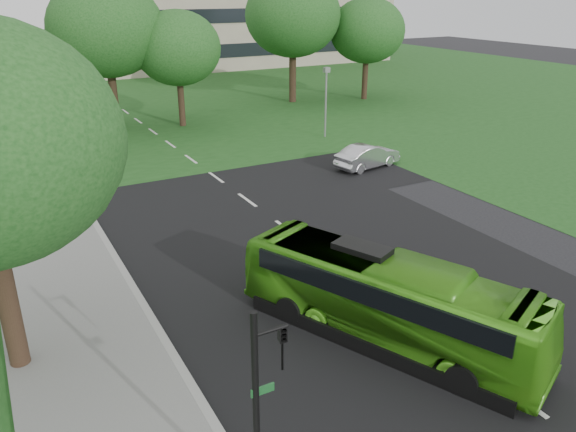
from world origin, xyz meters
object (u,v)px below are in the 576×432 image
object	(u,v)px
tree_park_b	(106,28)
bus	(387,300)
tree_park_e	(367,31)
camera_pole	(326,93)
sedan	(368,156)
tree_park_c	(177,48)
tree_park_d	(293,16)
traffic_light	(263,401)

from	to	relation	value
tree_park_b	bus	bearing A→B (deg)	-88.80
tree_park_e	camera_pole	bearing A→B (deg)	-136.25
tree_park_e	bus	size ratio (longest dim) A/B	0.97
tree_park_b	sedan	xyz separation A→B (m)	(10.27, -16.79, -6.32)
tree_park_b	tree_park_c	distance (m)	4.96
tree_park_b	bus	world-z (taller)	tree_park_b
tree_park_b	camera_pole	world-z (taller)	tree_park_b
tree_park_c	sedan	world-z (taller)	tree_park_c
tree_park_e	camera_pole	world-z (taller)	tree_park_e
bus	camera_pole	xyz separation A→B (m)	(11.32, 21.18, 1.76)
tree_park_d	camera_pole	distance (m)	13.80
tree_park_c	bus	world-z (taller)	tree_park_c
tree_park_b	camera_pole	bearing A→B (deg)	-38.73
bus	sedan	xyz separation A→B (m)	(9.62, 13.99, -0.60)
tree_park_e	tree_park_d	bearing A→B (deg)	162.95
traffic_light	sedan	bearing A→B (deg)	53.11
tree_park_d	traffic_light	size ratio (longest dim) A/B	2.37
tree_park_b	tree_park_d	bearing A→B (deg)	9.63
tree_park_d	sedan	xyz separation A→B (m)	(-6.05, -19.56, -6.68)
tree_park_c	camera_pole	xyz separation A→B (m)	(7.48, -8.02, -2.55)
tree_park_d	tree_park_b	bearing A→B (deg)	-170.37
tree_park_b	tree_park_d	distance (m)	16.56
tree_park_d	sedan	size ratio (longest dim) A/B	2.66
tree_park_c	camera_pole	distance (m)	11.26
tree_park_c	tree_park_e	bearing A→B (deg)	7.32
sedan	camera_pole	size ratio (longest dim) A/B	0.87
tree_park_e	bus	bearing A→B (deg)	-125.07
tree_park_e	bus	xyz separation A→B (m)	(-22.16, -31.56, -4.77)
tree_park_c	sedan	distance (m)	17.00
bus	camera_pole	world-z (taller)	camera_pole
tree_park_b	tree_park_d	xyz separation A→B (m)	(16.32, 2.77, 0.36)
tree_park_b	sedan	bearing A→B (deg)	-58.55
tree_park_d	camera_pole	xyz separation A→B (m)	(-4.36, -12.37, -4.32)
traffic_light	tree_park_e	bearing A→B (deg)	55.82
sedan	traffic_light	world-z (taller)	traffic_light
tree_park_b	traffic_light	distance (m)	35.01
tree_park_c	camera_pole	bearing A→B (deg)	-47.01
tree_park_b	traffic_light	xyz separation A→B (m)	(-5.09, -34.37, -4.31)
tree_park_c	traffic_light	world-z (taller)	tree_park_c
tree_park_e	traffic_light	bearing A→B (deg)	-128.43
tree_park_d	bus	xyz separation A→B (m)	(-15.68, -33.55, -6.08)
tree_park_b	tree_park_e	xyz separation A→B (m)	(22.80, 0.78, -0.96)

